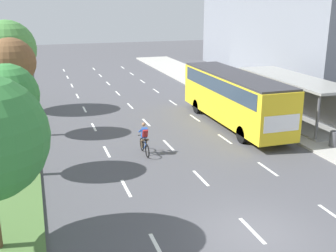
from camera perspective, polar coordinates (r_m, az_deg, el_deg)
The scene contains 13 objects.
ground_plane at distance 15.38m, azimuth 11.80°, elevation -14.19°, with size 140.00×140.00×0.00m, color #4C4C51.
median_strip at distance 32.30m, azimuth -19.94°, elevation 1.84°, with size 2.60×52.00×0.12m, color #4C7038.
sidewalk_right at distance 36.07m, azimuth 9.09°, elevation 4.15°, with size 4.50×52.00×0.15m, color #ADAAA3.
lane_divider_left at distance 29.59m, azimuth -10.77°, elevation 1.14°, with size 0.14×45.04×0.01m.
lane_divider_center at distance 30.19m, azimuth -4.18°, elevation 1.71°, with size 0.14×45.04×0.01m.
lane_divider_right at distance 31.18m, azimuth 2.08°, elevation 2.23°, with size 0.14×45.04×0.01m.
bus_shelter at distance 29.05m, azimuth 16.94°, elevation 4.21°, with size 2.90×9.64×2.86m.
bus at distance 27.24m, azimuth 8.95°, elevation 4.36°, with size 2.54×11.29×3.37m.
cyclist at distance 22.00m, azimuth -3.24°, elevation -1.91°, with size 0.46×1.82×1.71m.
median_tree_second at distance 19.66m, azimuth -21.13°, elevation 3.87°, with size 2.80×2.80×5.12m.
median_tree_third at distance 25.65m, azimuth -20.65°, elevation 8.09°, with size 2.80×2.80×5.74m.
median_tree_fourth at distance 31.79m, azimuth -21.10°, elevation 9.79°, with size 4.01×4.01×6.47m.
trash_bin at distance 24.55m, azimuth 21.78°, elevation -1.64°, with size 0.52×0.52×0.85m, color #4C4C51.
Camera 1 is at (-6.88, -11.32, 7.82)m, focal length 44.62 mm.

